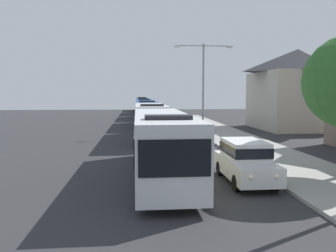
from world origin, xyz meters
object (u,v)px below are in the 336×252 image
at_px(bus_lead, 161,142).
at_px(bus_middle, 146,113).
at_px(streetlamp_mid, 203,79).
at_px(bus_second_in_line, 150,120).
at_px(bus_fourth_in_line, 144,108).
at_px(bus_rear, 142,105).
at_px(bus_tail_end, 141,103).
at_px(white_suv, 245,160).

relative_size(bus_lead, bus_middle, 1.01).
bearing_deg(streetlamp_mid, bus_middle, 123.54).
relative_size(bus_second_in_line, bus_fourth_in_line, 1.07).
distance_m(bus_lead, streetlamp_mid, 18.31).
xyz_separation_m(bus_rear, bus_tail_end, (0.00, 12.21, 0.00)).
height_order(bus_lead, bus_rear, same).
relative_size(bus_rear, streetlamp_mid, 1.21).
bearing_deg(white_suv, bus_fourth_in_line, 95.40).
distance_m(bus_lead, white_suv, 3.98).
bearing_deg(bus_second_in_line, white_suv, -75.60).
distance_m(bus_middle, bus_fourth_in_line, 12.58).
bearing_deg(bus_tail_end, bus_second_in_line, -90.00).
distance_m(bus_second_in_line, white_suv, 14.88).
height_order(bus_lead, streetlamp_mid, streetlamp_mid).
height_order(bus_tail_end, streetlamp_mid, streetlamp_mid).
bearing_deg(bus_fourth_in_line, bus_second_in_line, -90.00).
height_order(bus_middle, bus_fourth_in_line, same).
bearing_deg(bus_lead, bus_second_in_line, 90.00).
bearing_deg(streetlamp_mid, bus_lead, -107.53).
xyz_separation_m(bus_middle, bus_tail_end, (-0.00, 36.94, -0.00)).
height_order(white_suv, streetlamp_mid, streetlamp_mid).
height_order(bus_middle, bus_tail_end, same).
relative_size(bus_second_in_line, bus_middle, 1.00).
bearing_deg(bus_second_in_line, bus_tail_end, 90.00).
xyz_separation_m(bus_rear, white_suv, (3.70, -51.29, -0.66)).
bearing_deg(bus_middle, bus_second_in_line, -90.00).
xyz_separation_m(bus_tail_end, white_suv, (3.70, -63.49, -0.66)).
relative_size(bus_lead, white_suv, 2.48).
distance_m(bus_lead, bus_tail_end, 62.17).
xyz_separation_m(bus_second_in_line, bus_tail_end, (-0.00, 49.10, -0.00)).
relative_size(bus_middle, streetlamp_mid, 1.30).
relative_size(bus_rear, white_suv, 2.29).
xyz_separation_m(bus_middle, bus_rear, (-0.00, 24.73, -0.00)).
distance_m(bus_fourth_in_line, bus_tail_end, 24.36).
distance_m(bus_second_in_line, bus_rear, 36.89).
relative_size(bus_second_in_line, white_suv, 2.45).
distance_m(bus_second_in_line, bus_middle, 12.16).
bearing_deg(white_suv, bus_second_in_line, 104.40).
bearing_deg(bus_rear, bus_lead, -90.00).
relative_size(bus_middle, bus_tail_end, 1.04).
distance_m(bus_middle, bus_rear, 24.73).
xyz_separation_m(bus_lead, bus_middle, (-0.00, 25.24, -0.00)).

